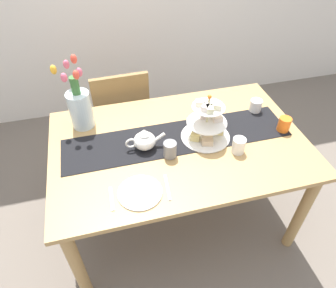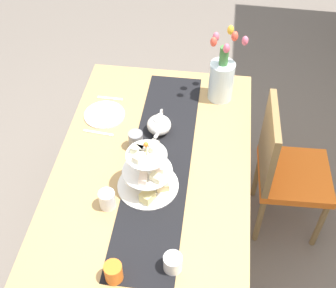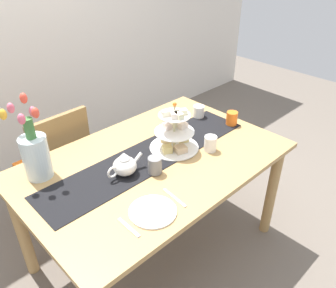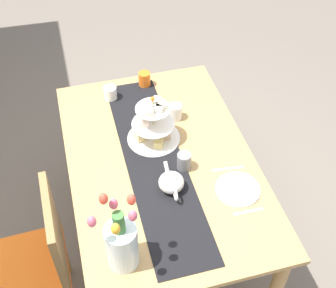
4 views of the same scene
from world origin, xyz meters
TOP-DOWN VIEW (x-y plane):
  - ground_plane at (0.00, 0.00)m, footprint 8.00×8.00m
  - dining_table at (0.00, 0.00)m, footprint 1.54×1.00m
  - chair_left at (-0.27, 0.72)m, footprint 0.43×0.43m
  - table_runner at (0.00, 0.04)m, footprint 1.39×0.31m
  - tiered_cake_stand at (0.17, 0.00)m, footprint 0.30×0.30m
  - teapot at (-0.21, 0.00)m, footprint 0.24×0.13m
  - tulip_vase at (-0.55, 0.31)m, footprint 0.19×0.20m
  - cream_jug at (0.59, 0.17)m, footprint 0.08×0.08m
  - dinner_plate_left at (-0.30, -0.33)m, footprint 0.23×0.23m
  - fork_left at (-0.45, -0.33)m, footprint 0.02×0.15m
  - knife_left at (-0.16, -0.33)m, footprint 0.03×0.17m
  - mug_grey at (-0.09, -0.10)m, footprint 0.08×0.08m
  - mug_white_text at (0.31, -0.17)m, footprint 0.08×0.08m
  - mug_orange at (0.66, -0.06)m, footprint 0.08×0.08m

SIDE VIEW (x-z plane):
  - ground_plane at x=0.00m, z-range 0.00..0.00m
  - chair_left at x=-0.27m, z-range 0.05..0.96m
  - dining_table at x=0.00m, z-range 0.27..1.03m
  - table_runner at x=0.00m, z-range 0.76..0.76m
  - fork_left at x=-0.45m, z-range 0.76..0.77m
  - knife_left at x=-0.16m, z-range 0.76..0.77m
  - dinner_plate_left at x=-0.30m, z-range 0.76..0.77m
  - cream_jug at x=0.59m, z-range 0.76..0.84m
  - mug_white_text at x=0.31m, z-range 0.76..0.85m
  - mug_orange at x=0.66m, z-range 0.76..0.85m
  - mug_grey at x=-0.09m, z-range 0.76..0.86m
  - teapot at x=-0.21m, z-range 0.75..0.89m
  - tiered_cake_stand at x=0.17m, z-range 0.70..1.01m
  - tulip_vase at x=-0.55m, z-range 0.68..1.14m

